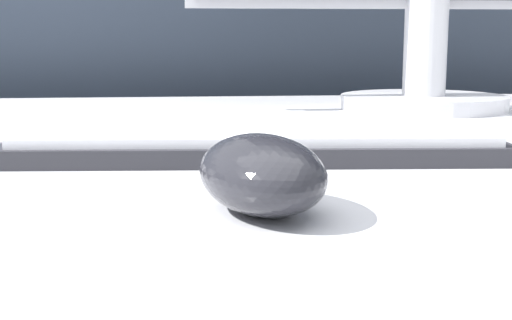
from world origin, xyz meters
TOP-DOWN VIEW (x-y plane):
  - partition_panel at (0.00, 0.67)m, footprint 5.00×0.03m
  - computer_mouse_near at (0.03, -0.28)m, footprint 0.09×0.13m
  - keyboard at (0.05, -0.08)m, footprint 0.44×0.15m

SIDE VIEW (x-z plane):
  - partition_panel at x=0.00m, z-range 0.00..1.11m
  - keyboard at x=0.05m, z-range 0.75..0.77m
  - computer_mouse_near at x=0.03m, z-range 0.75..0.80m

